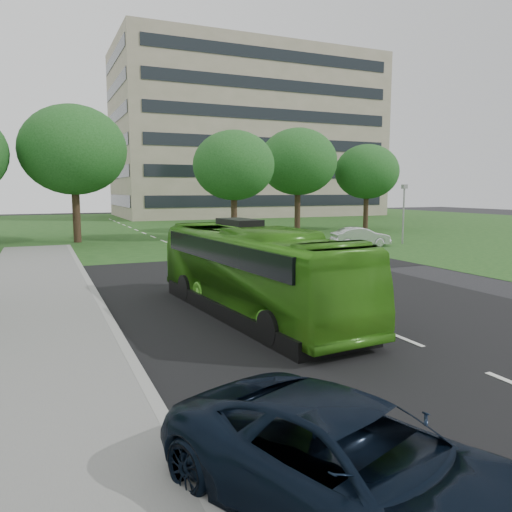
# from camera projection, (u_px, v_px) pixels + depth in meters

# --- Properties ---
(ground) EXTENTS (160.00, 160.00, 0.00)m
(ground) POSITION_uv_depth(u_px,v_px,m) (356.00, 320.00, 15.54)
(ground) COLOR black
(ground) RESTS_ON ground
(street_surfaces) EXTENTS (120.00, 120.00, 0.15)m
(street_surfaces) POSITION_uv_depth(u_px,v_px,m) (169.00, 245.00, 36.07)
(street_surfaces) COLOR black
(street_surfaces) RESTS_ON ground
(office_building) EXTENTS (40.10, 20.10, 25.00)m
(office_building) POSITION_uv_depth(u_px,v_px,m) (247.00, 136.00, 78.90)
(office_building) COLOR gray
(office_building) RESTS_ON ground
(tree_park_b) EXTENTS (7.89, 7.89, 10.34)m
(tree_park_b) POSITION_uv_depth(u_px,v_px,m) (73.00, 150.00, 37.46)
(tree_park_b) COLOR black
(tree_park_b) RESTS_ON ground
(tree_park_c) EXTENTS (6.63, 6.63, 8.81)m
(tree_park_c) POSITION_uv_depth(u_px,v_px,m) (234.00, 166.00, 40.39)
(tree_park_c) COLOR black
(tree_park_c) RESTS_ON ground
(tree_park_d) EXTENTS (7.44, 7.44, 9.84)m
(tree_park_d) POSITION_uv_depth(u_px,v_px,m) (298.00, 162.00, 47.41)
(tree_park_d) COLOR black
(tree_park_d) RESTS_ON ground
(tree_park_e) EXTENTS (6.44, 6.44, 8.58)m
(tree_park_e) POSITION_uv_depth(u_px,v_px,m) (367.00, 172.00, 50.34)
(tree_park_e) COLOR black
(tree_park_e) RESTS_ON ground
(bus) EXTENTS (3.30, 10.40, 2.85)m
(bus) POSITION_uv_depth(u_px,v_px,m) (254.00, 271.00, 15.97)
(bus) COLOR #3D8D1A
(bus) RESTS_ON ground
(sedan) EXTENTS (4.37, 2.36, 1.37)m
(sedan) POSITION_uv_depth(u_px,v_px,m) (360.00, 237.00, 35.71)
(sedan) COLOR silver
(sedan) RESTS_ON ground
(suv) EXTENTS (4.10, 5.74, 1.45)m
(suv) POSITION_uv_depth(u_px,v_px,m) (355.00, 467.00, 5.96)
(suv) COLOR black
(suv) RESTS_ON ground
(camera_pole) EXTENTS (0.39, 0.35, 4.41)m
(camera_pole) POSITION_uv_depth(u_px,v_px,m) (404.00, 206.00, 37.00)
(camera_pole) COLOR gray
(camera_pole) RESTS_ON ground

